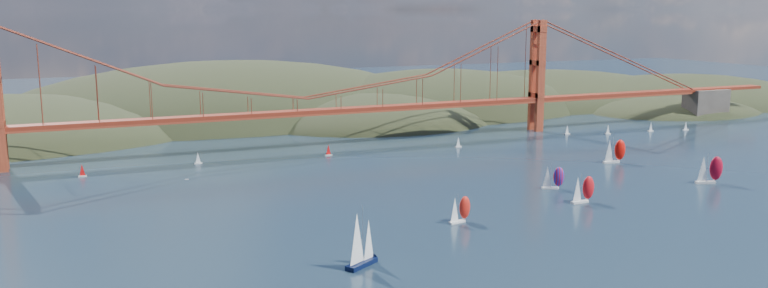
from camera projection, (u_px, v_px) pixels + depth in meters
ground at (552, 282)px, 167.01m from camera, size 1200.00×1200.00×0.00m
headlands at (330, 135)px, 438.14m from camera, size 725.00×225.00×96.00m
bridge at (302, 75)px, 323.19m from camera, size 552.00×12.00×55.00m
sloop_navy at (361, 240)px, 175.82m from camera, size 10.19×8.68×14.91m
racer_0 at (460, 209)px, 213.00m from camera, size 7.57×4.15×8.49m
racer_1 at (583, 189)px, 234.90m from camera, size 8.25×3.38×9.47m
racer_2 at (709, 169)px, 261.10m from camera, size 9.70×5.80×10.87m
racer_3 at (614, 151)px, 296.19m from camera, size 9.29×4.61×10.45m
racer_rwb at (553, 177)px, 253.23m from camera, size 7.68×5.25×8.60m
distant_boat_2 at (82, 170)px, 271.61m from camera, size 3.00×2.00×4.70m
distant_boat_3 at (198, 158)px, 294.29m from camera, size 3.00×2.00×4.70m
distant_boat_4 at (567, 130)px, 364.08m from camera, size 3.00×2.00×4.70m
distant_boat_5 at (608, 129)px, 364.24m from camera, size 3.00×2.00×4.70m
distant_boat_6 at (651, 127)px, 372.82m from camera, size 3.00×2.00×4.70m
distant_boat_7 at (686, 126)px, 376.13m from camera, size 3.00×2.00×4.70m
distant_boat_8 at (458, 142)px, 329.69m from camera, size 3.00×2.00×4.70m
distant_boat_9 at (328, 150)px, 311.06m from camera, size 3.00×2.00×4.70m
gull at (187, 179)px, 163.00m from camera, size 0.90×0.25×0.17m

